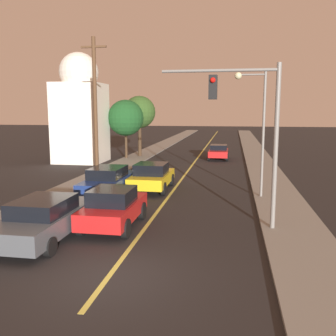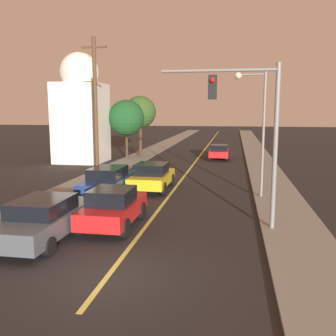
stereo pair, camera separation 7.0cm
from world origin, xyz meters
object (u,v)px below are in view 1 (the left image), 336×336
object	(u,v)px
car_near_lane_front	(113,207)
utility_pole_left	(95,108)
car_outer_lane_front	(46,218)
tree_left_near	(139,112)
car_near_lane_second	(152,176)
car_far_oncoming	(219,152)
streetlamp_right	(256,117)
domed_building_left	(80,110)
traffic_signal_mast	(250,119)
tree_left_far	(126,118)
car_outer_lane_second	(109,181)

from	to	relation	value
car_near_lane_front	utility_pole_left	distance (m)	10.14
car_outer_lane_front	tree_left_near	xyz separation A→B (m)	(-2.48, 23.81, 3.62)
car_near_lane_second	car_far_oncoming	bearing A→B (deg)	77.15
car_outer_lane_front	tree_left_near	size ratio (longest dim) A/B	0.87
car_outer_lane_front	streetlamp_right	xyz separation A→B (m)	(7.73, 7.75, 3.50)
car_outer_lane_front	utility_pole_left	world-z (taller)	utility_pole_left
car_far_oncoming	domed_building_left	bearing A→B (deg)	17.40
traffic_signal_mast	tree_left_near	xyz separation A→B (m)	(-9.67, 21.48, 0.10)
utility_pole_left	tree_left_far	world-z (taller)	utility_pole_left
utility_pole_left	car_near_lane_second	bearing A→B (deg)	-19.61
streetlamp_right	domed_building_left	distance (m)	18.70
car_far_oncoming	tree_left_far	bearing A→B (deg)	7.93
car_near_lane_second	tree_left_far	xyz separation A→B (m)	(-5.37, 13.24, 3.08)
streetlamp_right	car_outer_lane_front	bearing A→B (deg)	-134.95
streetlamp_right	tree_left_far	distance (m)	18.16
traffic_signal_mast	tree_left_far	size ratio (longest dim) A/B	1.14
car_near_lane_second	utility_pole_left	world-z (taller)	utility_pole_left
car_outer_lane_second	domed_building_left	xyz separation A→B (m)	(-6.79, 12.50, 3.78)
streetlamp_right	tree_left_far	xyz separation A→B (m)	(-11.12, 14.35, -0.39)
car_far_oncoming	utility_pole_left	bearing A→B (deg)	61.34
car_outer_lane_front	domed_building_left	size ratio (longest dim) A/B	0.54
car_outer_lane_second	traffic_signal_mast	xyz separation A→B (m)	(7.19, -4.69, 3.48)
traffic_signal_mast	tree_left_near	world-z (taller)	traffic_signal_mast
car_near_lane_front	tree_left_far	xyz separation A→B (m)	(-5.37, 20.39, 3.07)
car_far_oncoming	domed_building_left	size ratio (longest dim) A/B	0.40
car_near_lane_front	car_near_lane_second	size ratio (longest dim) A/B	0.92
car_outer_lane_front	car_far_oncoming	world-z (taller)	car_outer_lane_front
car_outer_lane_second	tree_left_near	world-z (taller)	tree_left_near
car_near_lane_second	car_outer_lane_second	bearing A→B (deg)	-137.21
car_outer_lane_second	streetlamp_right	bearing A→B (deg)	5.35
car_near_lane_front	car_outer_lane_front	world-z (taller)	car_near_lane_front
car_outer_lane_second	car_far_oncoming	size ratio (longest dim) A/B	1.33
traffic_signal_mast	domed_building_left	size ratio (longest dim) A/B	0.65
car_outer_lane_front	car_outer_lane_second	distance (m)	7.02
car_near_lane_second	traffic_signal_mast	distance (m)	9.05
domed_building_left	car_outer_lane_second	bearing A→B (deg)	-61.50
car_outer_lane_front	tree_left_far	xyz separation A→B (m)	(-3.39, 22.10, 3.11)
traffic_signal_mast	tree_left_near	size ratio (longest dim) A/B	1.06
utility_pole_left	domed_building_left	world-z (taller)	domed_building_left
car_outer_lane_front	car_outer_lane_second	world-z (taller)	car_outer_lane_second
car_outer_lane_front	streetlamp_right	size ratio (longest dim) A/B	0.80
car_near_lane_front	domed_building_left	distance (m)	20.22
tree_left_far	car_near_lane_second	bearing A→B (deg)	-67.91
car_far_oncoming	domed_building_left	world-z (taller)	domed_building_left
car_near_lane_front	traffic_signal_mast	bearing A→B (deg)	6.85
car_far_oncoming	car_near_lane_second	bearing A→B (deg)	77.15
streetlamp_right	utility_pole_left	bearing A→B (deg)	165.47
streetlamp_right	tree_left_near	distance (m)	19.04
streetlamp_right	utility_pole_left	xyz separation A→B (m)	(-9.60, 2.49, 0.45)
traffic_signal_mast	utility_pole_left	world-z (taller)	utility_pole_left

